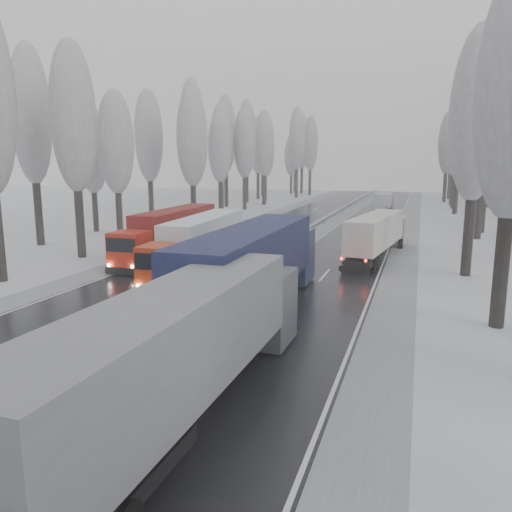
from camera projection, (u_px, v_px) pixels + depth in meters
The scene contains 50 objects.
carriageway_right at pixel (338, 260), 40.15m from camera, with size 7.50×200.00×0.03m, color black.
carriageway_left at pixel (218, 252), 43.37m from camera, with size 7.50×200.00×0.03m, color black.
median_slush at pixel (276, 256), 41.76m from camera, with size 3.00×200.00×0.04m, color #A5A8AD.
shoulder_right at pixel (402, 263), 38.63m from camera, with size 2.40×200.00×0.04m, color #A5A8AD.
shoulder_left at pixel (167, 249), 44.89m from camera, with size 2.40×200.00×0.04m, color #A5A8AD.
median_guardrail at pixel (276, 249), 41.64m from camera, with size 0.12×200.00×0.76m.
tree_18 at pixel (478, 116), 32.57m from camera, with size 3.60×3.60×16.58m.
tree_22 at pixel (485, 136), 49.22m from camera, with size 3.60×3.60×15.86m.
tree_24 at pixel (491, 111), 53.47m from camera, with size 3.60×3.60×20.49m.
tree_26 at pixel (477, 127), 63.35m from camera, with size 3.60×3.60×18.78m.
tree_28 at pixel (461, 129), 73.60m from camera, with size 3.60×3.60×19.62m.
tree_29 at pixel (511, 136), 75.25m from camera, with size 3.60×3.60×18.11m.
tree_30 at pixel (457, 139), 82.84m from camera, with size 3.60×3.60×17.86m.
tree_31 at pixel (493, 137), 84.68m from camera, with size 3.60×3.60×18.58m.
tree_32 at pixel (455, 143), 89.89m from camera, with size 3.60×3.60×17.33m.
tree_33 at pixel (471, 154), 93.02m from camera, with size 3.60×3.60×14.33m.
tree_34 at pixel (448, 143), 96.77m from camera, with size 3.60×3.60×17.63m.
tree_35 at pixel (497, 141), 97.60m from camera, with size 3.60×3.60×18.25m.
tree_36 at pixel (453, 137), 105.25m from camera, with size 3.60×3.60×20.23m.
tree_37 at pixel (486, 149), 107.30m from camera, with size 3.60×3.60×16.37m.
tree_38 at pixel (458, 145), 114.86m from camera, with size 3.60×3.60×17.97m.
tree_39 at pixel (469, 151), 117.95m from camera, with size 3.60×3.60×16.19m.
tree_58 at pixel (73, 119), 39.28m from camera, with size 3.60×3.60×17.21m.
tree_59 at pixel (31, 116), 45.23m from camera, with size 3.60×3.60×18.41m.
tree_60 at pixel (116, 143), 49.36m from camera, with size 3.60×3.60×14.84m.
tree_61 at pixel (92, 150), 54.97m from camera, with size 3.60×3.60×13.95m.
tree_62 at pixel (192, 139), 56.95m from camera, with size 3.60×3.60×16.04m.
tree_63 at pixel (149, 137), 63.01m from camera, with size 3.60×3.60×16.88m.
tree_64 at pixel (192, 145), 66.74m from camera, with size 3.60×3.60×15.42m.
tree_65 at pixel (192, 128), 70.55m from camera, with size 3.60×3.60×19.48m.
tree_66 at pixel (220, 148), 75.72m from camera, with size 3.60×3.60×15.23m.
tree_67 at pixel (221, 141), 79.66m from camera, with size 3.60×3.60×17.09m.
tree_68 at pixel (244, 144), 81.39m from camera, with size 3.60×3.60×16.65m.
tree_69 at pixel (226, 135), 86.29m from camera, with size 3.60×3.60×19.35m.
tree_70 at pixel (264, 144), 90.67m from camera, with size 3.60×3.60×17.09m.
tree_71 at pixel (247, 136), 95.57m from camera, with size 3.60×3.60×19.61m.
tree_72 at pixel (266, 152), 100.43m from camera, with size 3.60×3.60×15.11m.
tree_73 at pixel (258, 146), 104.80m from camera, with size 3.60×3.60×17.22m.
tree_74 at pixel (297, 139), 108.79m from camera, with size 3.60×3.60×19.68m.
tree_75 at pixel (263, 144), 115.45m from camera, with size 3.60×3.60×18.60m.
tree_76 at pixel (311, 144), 117.37m from camera, with size 3.60×3.60×18.55m.
tree_77 at pixel (291, 156), 123.33m from camera, with size 3.60×3.60×14.32m.
tree_78 at pixel (302, 143), 124.49m from camera, with size 3.60×3.60×19.55m.
tree_79 at pixel (295, 150), 129.36m from camera, with size 3.60×3.60×17.07m.
truck_grey_tarp at pixel (189, 342), 14.84m from camera, with size 2.83×16.38×4.19m.
truck_blue_box at pixel (258, 262), 25.66m from camera, with size 2.89×17.70×4.53m.
truck_cream_box at pixel (379, 232), 40.64m from camera, with size 4.04×14.20×3.61m.
box_truck_distant at pixel (383, 201), 83.95m from camera, with size 2.99×7.26×2.63m.
truck_red_white at pixel (201, 240), 35.62m from camera, with size 3.54×15.15×3.85m.
truck_red_red at pixel (171, 230), 41.19m from camera, with size 3.04×15.12×3.86m.
Camera 1 is at (11.25, -9.51, 7.70)m, focal length 35.00 mm.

